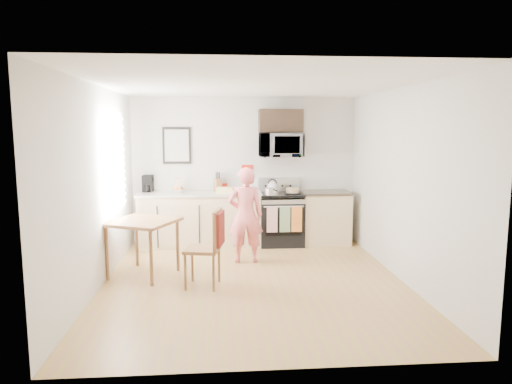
{
  "coord_description": "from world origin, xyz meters",
  "views": [
    {
      "loc": [
        -0.44,
        -5.92,
        2.03
      ],
      "look_at": [
        0.11,
        1.0,
        1.08
      ],
      "focal_mm": 32.0,
      "sensor_mm": 36.0,
      "label": 1
    }
  ],
  "objects": [
    {
      "name": "fruit_bowl",
      "position": [
        -1.16,
        2.05,
        0.98
      ],
      "size": [
        0.26,
        0.26,
        0.11
      ],
      "color": "white",
      "rests_on": "countertop_left"
    },
    {
      "name": "front_wall",
      "position": [
        0.0,
        -2.3,
        1.3
      ],
      "size": [
        4.0,
        0.04,
        2.6
      ],
      "primitive_type": "cube",
      "color": "silver",
      "rests_on": "floor"
    },
    {
      "name": "countertop_left",
      "position": [
        -0.8,
        2.0,
        0.92
      ],
      "size": [
        2.14,
        0.64,
        0.04
      ],
      "primitive_type": "cube",
      "color": "beige",
      "rests_on": "cabinet_left"
    },
    {
      "name": "microwave",
      "position": [
        0.63,
        2.08,
        1.76
      ],
      "size": [
        0.76,
        0.51,
        0.42
      ],
      "primitive_type": "imported",
      "color": "#BABABF",
      "rests_on": "back_wall"
    },
    {
      "name": "pot",
      "position": [
        0.43,
        1.76,
        0.98
      ],
      "size": [
        0.22,
        0.37,
        0.11
      ],
      "rotation": [
        0.0,
        0.0,
        0.26
      ],
      "color": "#BABABF",
      "rests_on": "range"
    },
    {
      "name": "range",
      "position": [
        0.63,
        1.98,
        0.44
      ],
      "size": [
        0.76,
        0.7,
        1.16
      ],
      "color": "black",
      "rests_on": "floor"
    },
    {
      "name": "upper_cabinet",
      "position": [
        0.63,
        2.12,
        2.18
      ],
      "size": [
        0.76,
        0.35,
        0.4
      ],
      "primitive_type": "cube",
      "color": "black",
      "rests_on": "back_wall"
    },
    {
      "name": "kettle",
      "position": [
        0.49,
        2.13,
        1.02
      ],
      "size": [
        0.18,
        0.18,
        0.23
      ],
      "color": "white",
      "rests_on": "range"
    },
    {
      "name": "cabinet_right",
      "position": [
        1.43,
        2.0,
        0.45
      ],
      "size": [
        0.84,
        0.6,
        0.9
      ],
      "primitive_type": "cube",
      "color": "beige",
      "rests_on": "floor"
    },
    {
      "name": "wall_art",
      "position": [
        -1.2,
        2.28,
        1.75
      ],
      "size": [
        0.5,
        0.04,
        0.65
      ],
      "color": "black",
      "rests_on": "back_wall"
    },
    {
      "name": "wall_trivet",
      "position": [
        0.05,
        2.28,
        1.3
      ],
      "size": [
        0.2,
        0.02,
        0.2
      ],
      "primitive_type": "cube",
      "color": "red",
      "rests_on": "back_wall"
    },
    {
      "name": "floor",
      "position": [
        0.0,
        0.0,
        0.0
      ],
      "size": [
        4.6,
        4.6,
        0.0
      ],
      "primitive_type": "plane",
      "color": "#A58440",
      "rests_on": "ground"
    },
    {
      "name": "chair",
      "position": [
        -0.54,
        -0.17,
        0.66
      ],
      "size": [
        0.54,
        0.5,
        1.02
      ],
      "rotation": [
        0.0,
        0.0,
        -0.19
      ],
      "color": "brown",
      "rests_on": "floor"
    },
    {
      "name": "window",
      "position": [
        -1.96,
        0.8,
        1.55
      ],
      "size": [
        0.06,
        1.4,
        1.5
      ],
      "color": "white",
      "rests_on": "left_wall"
    },
    {
      "name": "knife_block",
      "position": [
        -0.48,
        2.14,
        1.06
      ],
      "size": [
        0.15,
        0.18,
        0.24
      ],
      "primitive_type": "cube",
      "rotation": [
        0.0,
        0.0,
        0.33
      ],
      "color": "brown",
      "rests_on": "countertop_left"
    },
    {
      "name": "cake",
      "position": [
        0.82,
        1.9,
        0.97
      ],
      "size": [
        0.28,
        0.28,
        0.09
      ],
      "color": "black",
      "rests_on": "range"
    },
    {
      "name": "dining_table",
      "position": [
        -1.52,
        0.38,
        0.7
      ],
      "size": [
        0.96,
        0.96,
        0.79
      ],
      "rotation": [
        0.0,
        0.0,
        -0.42
      ],
      "color": "brown",
      "rests_on": "floor"
    },
    {
      "name": "cabinet_left",
      "position": [
        -0.8,
        2.0,
        0.45
      ],
      "size": [
        2.1,
        0.6,
        0.9
      ],
      "primitive_type": "cube",
      "color": "beige",
      "rests_on": "floor"
    },
    {
      "name": "bread_bag",
      "position": [
        -0.36,
        1.9,
        0.99
      ],
      "size": [
        0.3,
        0.18,
        0.1
      ],
      "primitive_type": "cube",
      "rotation": [
        0.0,
        0.0,
        -0.16
      ],
      "color": "#DFC675",
      "rests_on": "countertop_left"
    },
    {
      "name": "milk_carton",
      "position": [
        -1.17,
        2.02,
        1.06
      ],
      "size": [
        0.1,
        0.1,
        0.25
      ],
      "primitive_type": "cube",
      "rotation": [
        0.0,
        0.0,
        0.01
      ],
      "color": "tan",
      "rests_on": "countertop_left"
    },
    {
      "name": "ceiling",
      "position": [
        0.0,
        0.0,
        2.6
      ],
      "size": [
        4.0,
        4.6,
        0.04
      ],
      "primitive_type": "cube",
      "color": "white",
      "rests_on": "back_wall"
    },
    {
      "name": "countertop_right",
      "position": [
        1.43,
        2.0,
        0.92
      ],
      "size": [
        0.88,
        0.64,
        0.04
      ],
      "primitive_type": "cube",
      "color": "black",
      "rests_on": "cabinet_right"
    },
    {
      "name": "utensil_crock",
      "position": [
        -0.37,
        2.21,
        1.07
      ],
      "size": [
        0.11,
        0.11,
        0.33
      ],
      "color": "red",
      "rests_on": "countertop_left"
    },
    {
      "name": "left_wall",
      "position": [
        -2.0,
        0.0,
        1.3
      ],
      "size": [
        0.04,
        4.6,
        2.6
      ],
      "primitive_type": "cube",
      "color": "silver",
      "rests_on": "floor"
    },
    {
      "name": "right_wall",
      "position": [
        2.0,
        0.0,
        1.3
      ],
      "size": [
        0.04,
        4.6,
        2.6
      ],
      "primitive_type": "cube",
      "color": "silver",
      "rests_on": "floor"
    },
    {
      "name": "person",
      "position": [
        -0.06,
        0.91,
        0.73
      ],
      "size": [
        0.54,
        0.36,
        1.47
      ],
      "primitive_type": "imported",
      "rotation": [
        0.0,
        0.0,
        3.16
      ],
      "color": "#D53F3A",
      "rests_on": "floor"
    },
    {
      "name": "back_wall",
      "position": [
        0.0,
        2.3,
        1.3
      ],
      "size": [
        4.0,
        0.04,
        2.6
      ],
      "primitive_type": "cube",
      "color": "silver",
      "rests_on": "floor"
    },
    {
      "name": "coffee_maker",
      "position": [
        -1.72,
        2.2,
        1.08
      ],
      "size": [
        0.19,
        0.26,
        0.29
      ],
      "rotation": [
        0.0,
        0.0,
        -0.11
      ],
      "color": "black",
      "rests_on": "countertop_left"
    }
  ]
}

